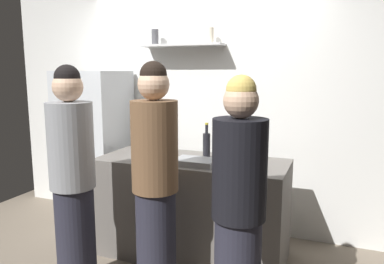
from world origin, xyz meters
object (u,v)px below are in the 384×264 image
(wine_bottle_amber_glass, at_px, (154,139))
(person_blonde, at_px, (239,211))
(refrigerator, at_px, (95,148))
(utensil_holder, at_px, (234,153))
(person_brown_jacket, at_px, (155,183))
(baking_pan, at_px, (196,162))
(person_grey_hoodie, at_px, (73,181))
(wine_bottle_dark_glass, at_px, (207,145))
(water_bottle_plastic, at_px, (155,147))

(wine_bottle_amber_glass, bearing_deg, person_blonde, -42.54)
(refrigerator, bearing_deg, utensil_holder, -7.23)
(utensil_holder, relative_size, person_brown_jacket, 0.12)
(baking_pan, distance_m, wine_bottle_amber_glass, 0.67)
(person_blonde, relative_size, person_grey_hoodie, 0.96)
(wine_bottle_dark_glass, height_order, person_blonde, person_blonde)
(baking_pan, height_order, person_brown_jacket, person_brown_jacket)
(refrigerator, height_order, person_blonde, refrigerator)
(refrigerator, height_order, wine_bottle_amber_glass, refrigerator)
(wine_bottle_dark_glass, distance_m, person_blonde, 1.11)
(wine_bottle_dark_glass, distance_m, person_brown_jacket, 0.79)
(water_bottle_plastic, xyz_separation_m, person_brown_jacket, (0.30, -0.58, -0.14))
(person_brown_jacket, bearing_deg, wine_bottle_amber_glass, 20.26)
(refrigerator, distance_m, person_grey_hoodie, 1.34)
(person_brown_jacket, xyz_separation_m, person_blonde, (0.67, -0.18, -0.05))
(wine_bottle_amber_glass, bearing_deg, person_brown_jacket, -62.25)
(baking_pan, bearing_deg, water_bottle_plastic, 171.35)
(refrigerator, distance_m, wine_bottle_dark_glass, 1.44)
(baking_pan, height_order, person_grey_hoodie, person_grey_hoodie)
(wine_bottle_amber_glass, xyz_separation_m, person_brown_jacket, (0.45, -0.85, -0.16))
(wine_bottle_dark_glass, xyz_separation_m, person_grey_hoodie, (-0.76, -0.91, -0.17))
(utensil_holder, bearing_deg, person_brown_jacket, -114.18)
(wine_bottle_amber_glass, height_order, person_blonde, person_blonde)
(utensil_holder, distance_m, person_blonde, 1.06)
(person_blonde, bearing_deg, utensil_holder, 9.78)
(refrigerator, relative_size, person_blonde, 1.01)
(person_grey_hoodie, bearing_deg, refrigerator, -140.64)
(utensil_holder, relative_size, wine_bottle_dark_glass, 0.67)
(baking_pan, height_order, water_bottle_plastic, water_bottle_plastic)
(person_blonde, bearing_deg, baking_pan, 31.47)
(person_brown_jacket, bearing_deg, refrigerator, 43.53)
(refrigerator, bearing_deg, wine_bottle_amber_glass, -12.45)
(water_bottle_plastic, bearing_deg, person_blonde, -38.04)
(person_brown_jacket, bearing_deg, person_blonde, -112.31)
(refrigerator, distance_m, utensil_holder, 1.66)
(wine_bottle_amber_glass, height_order, person_grey_hoodie, person_grey_hoodie)
(refrigerator, relative_size, baking_pan, 5.00)
(baking_pan, bearing_deg, wine_bottle_dark_glass, 87.66)
(water_bottle_plastic, xyz_separation_m, person_grey_hoodie, (-0.33, -0.72, -0.15))
(person_grey_hoodie, bearing_deg, person_brown_jacket, 112.76)
(baking_pan, bearing_deg, person_brown_jacket, -103.11)
(utensil_holder, distance_m, person_brown_jacket, 0.91)
(baking_pan, distance_m, utensil_holder, 0.40)
(refrigerator, bearing_deg, baking_pan, -20.28)
(baking_pan, height_order, wine_bottle_dark_glass, wine_bottle_dark_glass)
(refrigerator, relative_size, water_bottle_plastic, 6.89)
(utensil_holder, xyz_separation_m, person_grey_hoodie, (-1.00, -0.96, -0.10))
(wine_bottle_dark_glass, bearing_deg, person_blonde, -60.19)
(refrigerator, xyz_separation_m, person_brown_jacket, (1.28, -1.03, 0.03))
(person_grey_hoodie, bearing_deg, water_bottle_plastic, 165.44)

